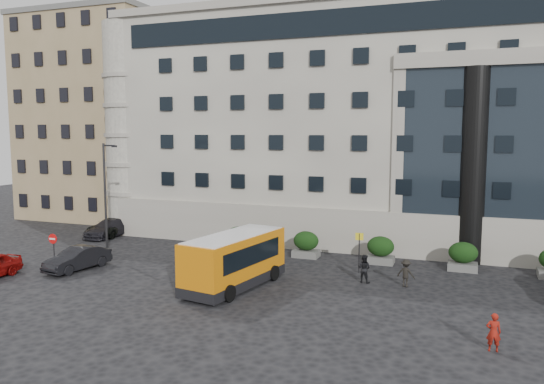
{
  "coord_description": "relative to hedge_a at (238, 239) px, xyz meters",
  "views": [
    {
      "loc": [
        11.7,
        -27.31,
        8.83
      ],
      "look_at": [
        0.1,
        3.88,
        5.0
      ],
      "focal_mm": 35.0,
      "sensor_mm": 36.0,
      "label": 1
    }
  ],
  "objects": [
    {
      "name": "apartment_near",
      "position": [
        -20.0,
        12.2,
        9.07
      ],
      "size": [
        14.0,
        14.0,
        20.0
      ],
      "primitive_type": "cube",
      "color": "olive",
      "rests_on": "ground"
    },
    {
      "name": "ground",
      "position": [
        4.0,
        -7.8,
        -0.93
      ],
      "size": [
        120.0,
        120.0,
        0.0
      ],
      "primitive_type": "plane",
      "color": "black",
      "rests_on": "ground"
    },
    {
      "name": "bus_stop_sign",
      "position": [
        9.5,
        -2.8,
        0.8
      ],
      "size": [
        0.5,
        0.08,
        2.52
      ],
      "color": "#262628",
      "rests_on": "ground"
    },
    {
      "name": "pedestrian_a",
      "position": [
        16.91,
        -12.8,
        -0.13
      ],
      "size": [
        0.62,
        0.44,
        1.59
      ],
      "primitive_type": "imported",
      "rotation": [
        0.0,
        0.0,
        3.26
      ],
      "color": "maroon",
      "rests_on": "ground"
    },
    {
      "name": "street_lamp",
      "position": [
        -7.94,
        -4.8,
        3.44
      ],
      "size": [
        1.16,
        0.18,
        8.0
      ],
      "color": "#262628",
      "rests_on": "ground"
    },
    {
      "name": "hedge_d",
      "position": [
        15.6,
        0.0,
        0.0
      ],
      "size": [
        1.8,
        1.26,
        1.84
      ],
      "color": "#555552",
      "rests_on": "ground"
    },
    {
      "name": "parked_car_b",
      "position": [
        -7.5,
        -8.4,
        -0.2
      ],
      "size": [
        2.26,
        4.62,
        1.46
      ],
      "primitive_type": "imported",
      "rotation": [
        0.0,
        0.0,
        -0.17
      ],
      "color": "black",
      "rests_on": "ground"
    },
    {
      "name": "pedestrian_b",
      "position": [
        10.2,
        -4.84,
        -0.1
      ],
      "size": [
        0.91,
        0.77,
        1.66
      ],
      "primitive_type": "imported",
      "rotation": [
        0.0,
        0.0,
        2.94
      ],
      "color": "black",
      "rests_on": "ground"
    },
    {
      "name": "pedestrian_c",
      "position": [
        12.6,
        -4.91,
        -0.13
      ],
      "size": [
        1.14,
        0.82,
        1.59
      ],
      "primitive_type": "imported",
      "rotation": [
        0.0,
        0.0,
        2.91
      ],
      "color": "black",
      "rests_on": "ground"
    },
    {
      "name": "no_entry_sign",
      "position": [
        -9.0,
        -8.84,
        0.72
      ],
      "size": [
        0.64,
        0.16,
        2.32
      ],
      "color": "#262628",
      "rests_on": "ground"
    },
    {
      "name": "parked_car_c",
      "position": [
        -12.41,
        1.25,
        -0.2
      ],
      "size": [
        2.41,
        5.15,
        1.45
      ],
      "primitive_type": "imported",
      "rotation": [
        0.0,
        0.0,
        -0.08
      ],
      "color": "black",
      "rests_on": "ground"
    },
    {
      "name": "civic_building",
      "position": [
        10.0,
        14.2,
        8.07
      ],
      "size": [
        44.0,
        24.0,
        18.0
      ],
      "primitive_type": "cube",
      "color": "gray",
      "rests_on": "ground"
    },
    {
      "name": "hedge_b",
      "position": [
        5.2,
        0.0,
        0.0
      ],
      "size": [
        1.8,
        1.26,
        1.84
      ],
      "color": "#555552",
      "rests_on": "ground"
    },
    {
      "name": "entrance_column",
      "position": [
        16.0,
        2.5,
        5.57
      ],
      "size": [
        1.8,
        1.8,
        13.0
      ],
      "primitive_type": "cylinder",
      "color": "black",
      "rests_on": "ground"
    },
    {
      "name": "apartment_far",
      "position": [
        -23.0,
        30.2,
        10.07
      ],
      "size": [
        13.0,
        13.0,
        22.0
      ],
      "primitive_type": "cube",
      "color": "#81684B",
      "rests_on": "ground"
    },
    {
      "name": "parked_car_d",
      "position": [
        -12.65,
        1.8,
        -0.22
      ],
      "size": [
        2.59,
        5.23,
        1.43
      ],
      "primitive_type": "imported",
      "rotation": [
        0.0,
        0.0,
        0.04
      ],
      "color": "black",
      "rests_on": "ground"
    },
    {
      "name": "hedge_c",
      "position": [
        10.4,
        0.0,
        0.0
      ],
      "size": [
        1.8,
        1.26,
        1.84
      ],
      "color": "#555552",
      "rests_on": "ground"
    },
    {
      "name": "minibus",
      "position": [
        3.47,
        -8.36,
        0.74
      ],
      "size": [
        3.74,
        7.59,
        3.03
      ],
      "rotation": [
        0.0,
        0.0,
        -0.17
      ],
      "color": "#CF6F09",
      "rests_on": "ground"
    },
    {
      "name": "hedge_a",
      "position": [
        0.0,
        0.0,
        0.0
      ],
      "size": [
        1.8,
        1.26,
        1.84
      ],
      "color": "#555552",
      "rests_on": "ground"
    },
    {
      "name": "red_truck",
      "position": [
        -9.17,
        10.19,
        0.41
      ],
      "size": [
        2.75,
        5.09,
        2.63
      ],
      "rotation": [
        0.0,
        0.0,
        0.12
      ],
      "color": "maroon",
      "rests_on": "ground"
    }
  ]
}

